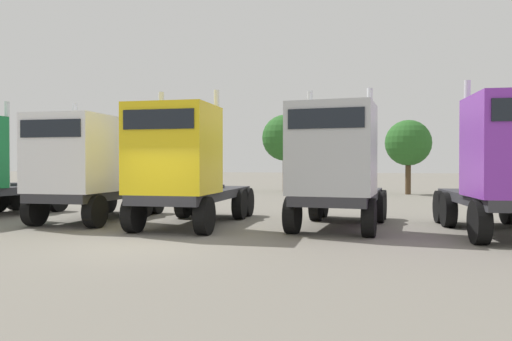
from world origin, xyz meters
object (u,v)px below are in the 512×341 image
Objects in this scene: semi_truck_white at (84,167)px; semi_truck_silver at (336,166)px; semi_truck_yellow at (183,167)px; semi_truck_purple at (511,165)px.

semi_truck_white is 0.98× the size of semi_truck_silver.
semi_truck_white is 3.91m from semi_truck_yellow.
semi_truck_purple reaches higher than semi_truck_white.
semi_truck_silver reaches higher than semi_truck_white.
semi_truck_purple is at bearing 89.49° from semi_truck_yellow.
semi_truck_purple is at bearing 87.63° from semi_truck_silver.
semi_truck_yellow is 4.77m from semi_truck_silver.
semi_truck_purple reaches higher than semi_truck_silver.
semi_truck_white is 0.97× the size of semi_truck_purple.
semi_truck_white is 13.36m from semi_truck_purple.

